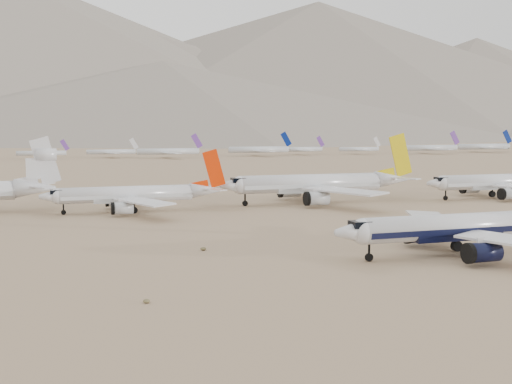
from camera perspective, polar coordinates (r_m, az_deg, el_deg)
ground at (r=106.13m, az=13.43°, el=-5.53°), size 7000.00×7000.00×0.00m
main_airliner at (r=109.50m, az=18.60°, el=-2.93°), size 46.47×45.39×16.40m
row2_navy_widebody at (r=198.23m, az=20.96°, el=0.84°), size 47.11×46.07×16.76m
row2_gold_tail at (r=173.59m, az=5.61°, el=0.74°), size 52.93×51.76×18.85m
row2_orange_tail at (r=157.77m, az=-10.73°, el=-0.22°), size 42.28×41.36×15.08m
distant_storage_row at (r=446.15m, az=0.05°, el=3.77°), size 663.59×57.59×15.83m
mountain_range at (r=1749.47m, az=-13.99°, el=11.25°), size 7354.00×3024.00×470.00m
foothills at (r=1323.99m, az=8.23°, el=7.80°), size 4637.50×1395.00×155.00m
desert_scrub at (r=78.55m, az=16.59°, el=-9.42°), size 247.37×121.67×0.63m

